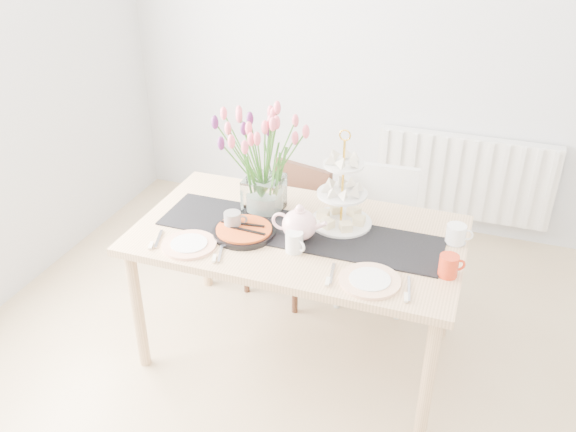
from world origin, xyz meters
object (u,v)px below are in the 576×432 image
(cake_stand, at_px, (342,202))
(radiator, at_px, (463,177))
(tulip_vase, at_px, (263,143))
(dining_table, at_px, (298,245))
(tart_tin, at_px, (244,231))
(plate_right, at_px, (370,281))
(mug_orange, at_px, (448,266))
(cream_jug, at_px, (456,234))
(chair_white, at_px, (379,225))
(mug_white, at_px, (294,242))
(plate_left, at_px, (189,245))
(chair_brown, at_px, (293,221))
(teapot, at_px, (299,225))
(mug_grey, at_px, (233,222))

(cake_stand, bearing_deg, radiator, 70.16)
(tulip_vase, bearing_deg, dining_table, -32.24)
(tart_tin, xyz_separation_m, plate_right, (0.67, -0.18, -0.01))
(mug_orange, bearing_deg, cream_jug, 63.95)
(tart_tin, bearing_deg, dining_table, 25.10)
(cake_stand, bearing_deg, mug_orange, -25.99)
(dining_table, bearing_deg, tulip_vase, 147.76)
(chair_white, xyz_separation_m, tart_tin, (-0.52, -0.80, 0.30))
(mug_orange, bearing_deg, chair_white, 93.40)
(mug_white, bearing_deg, chair_white, 106.14)
(cake_stand, height_order, mug_white, cake_stand)
(chair_white, distance_m, tart_tin, 1.00)
(tulip_vase, height_order, cream_jug, tulip_vase)
(radiator, height_order, plate_right, plate_right)
(radiator, distance_m, mug_orange, 1.72)
(mug_white, relative_size, plate_right, 0.37)
(plate_left, bearing_deg, chair_white, 53.78)
(chair_brown, bearing_deg, plate_left, -89.17)
(teapot, relative_size, mug_orange, 2.63)
(radiator, height_order, chair_white, chair_white)
(radiator, relative_size, mug_white, 12.09)
(dining_table, distance_m, tulip_vase, 0.53)
(tulip_vase, distance_m, mug_orange, 1.06)
(plate_left, xyz_separation_m, plate_right, (0.87, -0.00, 0.00))
(chair_white, xyz_separation_m, mug_white, (-0.24, -0.86, 0.34))
(tart_tin, height_order, mug_orange, mug_orange)
(mug_grey, bearing_deg, mug_white, -48.55)
(mug_grey, bearing_deg, dining_table, -19.24)
(chair_brown, relative_size, plate_right, 2.91)
(tart_tin, xyz_separation_m, mug_grey, (-0.07, 0.02, 0.03))
(plate_right, bearing_deg, dining_table, 145.20)
(chair_brown, relative_size, tulip_vase, 1.14)
(tart_tin, height_order, mug_white, mug_white)
(mug_grey, bearing_deg, radiator, 22.63)
(dining_table, bearing_deg, mug_white, -77.91)
(teapot, distance_m, cream_jug, 0.74)
(radiator, distance_m, teapot, 1.79)
(chair_brown, distance_m, plate_right, 1.14)
(tart_tin, height_order, plate_right, tart_tin)
(mug_grey, distance_m, mug_orange, 1.04)
(radiator, relative_size, teapot, 4.49)
(teapot, bearing_deg, mug_white, -84.31)
(radiator, relative_size, cream_jug, 12.79)
(mug_white, relative_size, plate_left, 0.38)
(teapot, relative_size, mug_grey, 2.69)
(tulip_vase, distance_m, tart_tin, 0.45)
(mug_orange, bearing_deg, mug_grey, 152.10)
(chair_brown, height_order, mug_grey, mug_grey)
(dining_table, bearing_deg, radiator, 66.12)
(mug_orange, bearing_deg, tulip_vase, 137.97)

